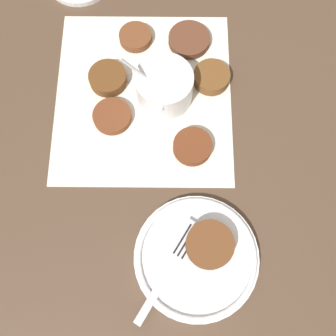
% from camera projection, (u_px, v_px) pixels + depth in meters
% --- Properties ---
extents(ground_plane, '(4.00, 4.00, 0.00)m').
position_uv_depth(ground_plane, '(150.00, 101.00, 0.69)').
color(ground_plane, '#4C3828').
extents(napkin, '(0.36, 0.33, 0.00)m').
position_uv_depth(napkin, '(144.00, 96.00, 0.69)').
color(napkin, silver).
rests_on(napkin, ground_plane).
extents(sauce_bowl, '(0.11, 0.12, 0.11)m').
position_uv_depth(sauce_bowl, '(164.00, 88.00, 0.66)').
color(sauce_bowl, silver).
rests_on(sauce_bowl, napkin).
extents(fritter_0, '(0.07, 0.07, 0.02)m').
position_uv_depth(fritter_0, '(108.00, 78.00, 0.68)').
color(fritter_0, brown).
rests_on(fritter_0, napkin).
extents(fritter_1, '(0.07, 0.07, 0.01)m').
position_uv_depth(fritter_1, '(112.00, 116.00, 0.67)').
color(fritter_1, brown).
rests_on(fritter_1, napkin).
extents(fritter_2, '(0.08, 0.08, 0.01)m').
position_uv_depth(fritter_2, '(189.00, 40.00, 0.71)').
color(fritter_2, '#573221').
rests_on(fritter_2, napkin).
extents(fritter_3, '(0.06, 0.06, 0.01)m').
position_uv_depth(fritter_3, '(135.00, 37.00, 0.71)').
color(fritter_3, brown).
rests_on(fritter_3, napkin).
extents(fritter_4, '(0.06, 0.06, 0.02)m').
position_uv_depth(fritter_4, '(192.00, 146.00, 0.65)').
color(fritter_4, brown).
rests_on(fritter_4, napkin).
extents(fritter_5, '(0.06, 0.06, 0.02)m').
position_uv_depth(fritter_5, '(211.00, 77.00, 0.68)').
color(fritter_5, brown).
rests_on(fritter_5, napkin).
extents(serving_plate, '(0.19, 0.19, 0.02)m').
position_uv_depth(serving_plate, '(196.00, 257.00, 0.59)').
color(serving_plate, silver).
rests_on(serving_plate, ground_plane).
extents(fritter_on_plate, '(0.07, 0.07, 0.02)m').
position_uv_depth(fritter_on_plate, '(210.00, 245.00, 0.58)').
color(fritter_on_plate, brown).
rests_on(fritter_on_plate, serving_plate).
extents(fork, '(0.16, 0.09, 0.00)m').
position_uv_depth(fork, '(175.00, 261.00, 0.58)').
color(fork, silver).
rests_on(fork, serving_plate).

